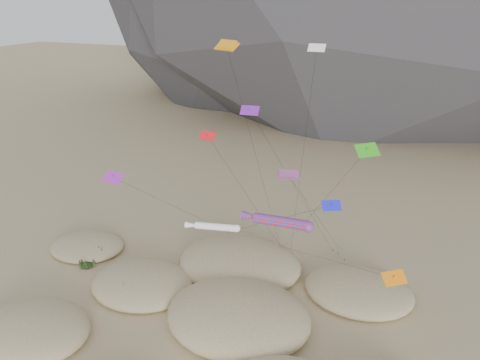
# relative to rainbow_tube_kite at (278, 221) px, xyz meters

# --- Properties ---
(ground) EXTENTS (500.00, 500.00, 0.00)m
(ground) POSITION_rel_rainbow_tube_kite_xyz_m (-5.44, -9.94, -11.16)
(ground) COLOR #CCB789
(ground) RESTS_ON ground
(dunes) EXTENTS (52.41, 37.49, 4.47)m
(dunes) POSITION_rel_rainbow_tube_kite_xyz_m (-5.60, -4.00, -10.39)
(dunes) COLOR #CCB789
(dunes) RESTS_ON ground
(dune_grass) EXTENTS (40.44, 25.69, 1.43)m
(dune_grass) POSITION_rel_rainbow_tube_kite_xyz_m (-6.22, -7.41, -10.32)
(dune_grass) COLOR black
(dune_grass) RESTS_ON ground
(kite_stakes) EXTENTS (19.69, 4.48, 0.30)m
(kite_stakes) POSITION_rel_rainbow_tube_kite_xyz_m (-2.73, 13.72, -11.01)
(kite_stakes) COLOR #3F2D1E
(kite_stakes) RESTS_ON ground
(rainbow_tube_kite) EXTENTS (8.63, 16.75, 12.13)m
(rainbow_tube_kite) POSITION_rel_rainbow_tube_kite_xyz_m (0.00, 0.00, 0.00)
(rainbow_tube_kite) COLOR red
(rainbow_tube_kite) RESTS_ON ground
(white_tube_kite) EXTENTS (6.34, 19.15, 11.30)m
(white_tube_kite) POSITION_rel_rainbow_tube_kite_xyz_m (-6.44, -2.76, -0.50)
(white_tube_kite) COLOR white
(white_tube_kite) RESTS_ON ground
(orange_parafoil) EXTENTS (4.87, 12.62, 29.41)m
(orange_parafoil) POSITION_rel_rainbow_tube_kite_xyz_m (-7.85, 5.11, 17.39)
(orange_parafoil) COLOR orange
(orange_parafoil) RESTS_ON ground
(multi_parafoil) EXTENTS (4.64, 17.68, 17.25)m
(multi_parafoil) POSITION_rel_rainbow_tube_kite_xyz_m (1.04, 0.03, 5.42)
(multi_parafoil) COLOR red
(multi_parafoil) RESTS_ON ground
(delta_kites) EXTENTS (34.33, 20.00, 29.11)m
(delta_kites) POSITION_rel_rainbow_tube_kite_xyz_m (-0.66, 0.97, 5.75)
(delta_kites) COLOR orange
(delta_kites) RESTS_ON ground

